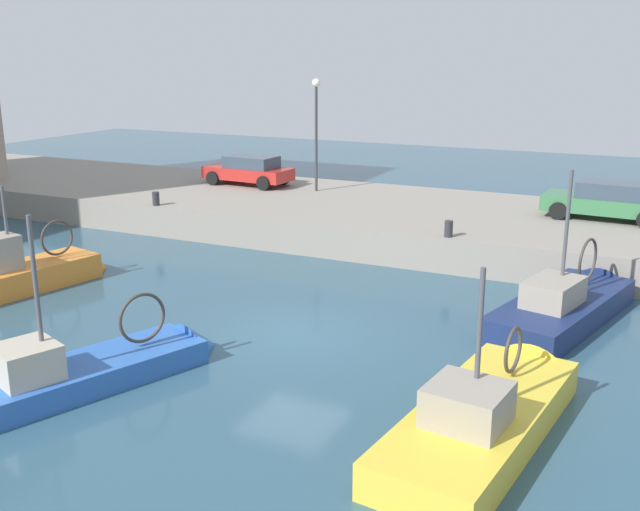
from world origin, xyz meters
TOP-DOWN VIEW (x-y plane):
  - water_surface at (0.00, 0.00)m, footprint 80.00×80.00m
  - quay_wall at (11.50, 0.00)m, footprint 9.00×56.00m
  - fishing_boat_blue at (-4.41, 2.60)m, footprint 6.48×3.74m
  - fishing_boat_yellow at (-2.84, -5.79)m, footprint 7.09×2.91m
  - fishing_boat_orange at (0.05, 9.25)m, footprint 5.65×2.68m
  - fishing_boat_navy at (4.35, -6.29)m, footprint 6.96×3.45m
  - parked_car_green at (12.43, -6.48)m, footprint 2.15×4.49m
  - parked_car_red at (13.00, 9.06)m, footprint 2.07×4.18m
  - mooring_bollard_south at (7.35, -2.00)m, footprint 0.28×0.28m
  - mooring_bollard_mid at (7.35, 10.00)m, footprint 0.28×0.28m
  - quay_streetlamp at (13.00, 5.62)m, footprint 0.36×0.36m

SIDE VIEW (x-z plane):
  - water_surface at x=0.00m, z-range 0.00..0.00m
  - fishing_boat_yellow at x=-2.84m, z-range -2.13..2.32m
  - fishing_boat_navy at x=4.35m, z-range -2.45..2.67m
  - fishing_boat_blue at x=-4.41m, z-range -2.27..2.49m
  - fishing_boat_orange at x=0.05m, z-range -1.92..2.17m
  - quay_wall at x=11.50m, z-range 0.00..1.20m
  - mooring_bollard_south at x=7.35m, z-range 1.20..1.75m
  - mooring_bollard_mid at x=7.35m, z-range 1.20..1.75m
  - parked_car_red at x=13.00m, z-range 1.22..2.56m
  - parked_car_green at x=12.43m, z-range 1.22..2.61m
  - quay_streetlamp at x=13.00m, z-range 2.04..6.87m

